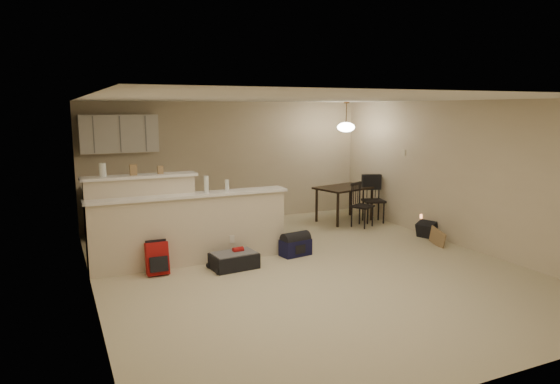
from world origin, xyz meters
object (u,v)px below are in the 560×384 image
black_daypack (427,230)px  red_backpack (157,258)px  navy_duffel (295,247)px  pendant_lamp (346,127)px  dining_chair_near (362,205)px  suitcase (234,261)px  dining_table (345,191)px  dining_chair_far (374,199)px

black_daypack → red_backpack: bearing=70.0°
red_backpack → navy_duffel: size_ratio=0.96×
pendant_lamp → navy_duffel: (-2.07, -1.83, -1.86)m
pendant_lamp → black_daypack: bearing=-70.5°
dining_chair_near → red_backpack: (-4.34, -1.23, -0.21)m
pendant_lamp → red_backpack: size_ratio=1.32×
suitcase → navy_duffel: 1.15m
pendant_lamp → suitcase: (-3.19, -2.04, -1.88)m
dining_table → black_daypack: dining_table is taller
dining_chair_near → red_backpack: bearing=169.3°
red_backpack → navy_duffel: (2.22, 0.00, -0.10)m
dining_table → dining_chair_far: bearing=-49.9°
suitcase → black_daypack: black_daypack is taller
dining_chair_near → navy_duffel: size_ratio=1.83×
navy_duffel → black_daypack: 2.72m
dining_chair_near → dining_chair_far: size_ratio=0.92×
dining_chair_near → black_daypack: bearing=-90.3°
red_backpack → black_daypack: (4.94, 0.00, -0.09)m
black_daypack → suitcase: bearing=73.0°
dining_chair_far → suitcase: (-3.68, -1.68, -0.37)m
dining_table → suitcase: dining_table is taller
dining_chair_far → red_backpack: 5.01m
dining_chair_far → black_daypack: 1.52m
dining_table → navy_duffel: size_ratio=2.72×
pendant_lamp → dining_chair_near: bearing=-85.6°
dining_chair_near → dining_table: bearing=67.9°
pendant_lamp → dining_chair_near: (0.05, -0.60, -1.54)m
dining_chair_near → navy_duffel: (-2.11, -1.23, -0.31)m
dining_table → dining_chair_far: dining_chair_far is taller
black_daypack → dining_chair_far: bearing=-13.8°
suitcase → dining_chair_far: bearing=18.8°
red_backpack → black_daypack: size_ratio=1.43×
dining_chair_far → black_daypack: dining_chair_far is taller
suitcase → black_daypack: bearing=-2.6°
dining_chair_far → dining_table: bearing=160.4°
black_daypack → pendant_lamp: bearing=-0.5°
suitcase → navy_duffel: size_ratio=1.37×
suitcase → pendant_lamp: bearing=26.9°
dining_chair_far → red_backpack: bearing=-146.4°
pendant_lamp → black_daypack: (0.65, -1.83, -1.85)m
red_backpack → dining_table: bearing=24.1°
dining_chair_near → suitcase: 3.56m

